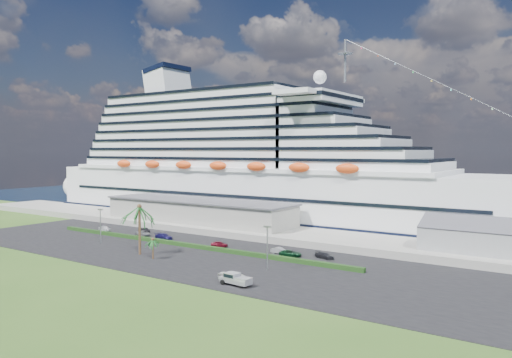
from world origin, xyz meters
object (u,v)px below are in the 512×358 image
Objects in this scene: parked_car_3 at (164,236)px; boat_trailer at (232,275)px; pickup_truck at (235,279)px; cruise_ship at (254,168)px.

parked_car_3 is 44.53m from boat_trailer.
parked_car_3 is 46.80m from pickup_truck.
cruise_ship is 79.69m from boat_trailer.
boat_trailer reaches higher than parked_car_3.
pickup_truck is at bearing -116.67° from parked_car_3.
parked_car_3 is 0.88× the size of pickup_truck.
cruise_ship reaches higher than parked_car_3.
cruise_ship is 81.86m from pickup_truck.
cruise_ship is at bearing 7.69° from parked_car_3.
boat_trailer is at bearing -116.15° from parked_car_3.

